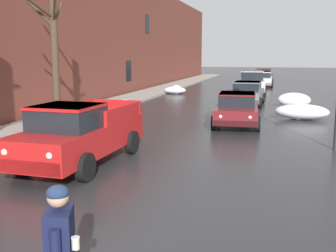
{
  "coord_description": "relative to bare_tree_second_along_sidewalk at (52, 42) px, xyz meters",
  "views": [
    {
      "loc": [
        3.57,
        -4.14,
        3.06
      ],
      "look_at": [
        0.3,
        8.1,
        0.86
      ],
      "focal_mm": 44.1,
      "sensor_mm": 36.0,
      "label": 1
    }
  ],
  "objects": [
    {
      "name": "sedan_red_at_far_intersection",
      "position": [
        6.8,
        33.87,
        -2.77
      ],
      "size": [
        2.26,
        4.47,
        1.42
      ],
      "color": "red",
      "rests_on": "ground"
    },
    {
      "name": "bare_tree_second_along_sidewalk",
      "position": [
        0.0,
        0.0,
        0.0
      ],
      "size": [
        2.29,
        3.29,
        6.62
      ],
      "color": "#423323",
      "rests_on": "ground"
    },
    {
      "name": "pedestrian_with_coffee",
      "position": [
        6.42,
        -10.97,
        -2.49
      ],
      "size": [
        0.48,
        0.63,
        1.76
      ],
      "color": "slate",
      "rests_on": "ground"
    },
    {
      "name": "sedan_grey_parked_kerbside_mid",
      "position": [
        6.69,
        11.17,
        -2.77
      ],
      "size": [
        2.08,
        4.37,
        1.42
      ],
      "color": "slate",
      "rests_on": "ground"
    },
    {
      "name": "sedan_white_queued_behind_truck",
      "position": [
        7.03,
        26.34,
        -2.77
      ],
      "size": [
        2.02,
        4.4,
        1.42
      ],
      "color": "silver",
      "rests_on": "ground"
    },
    {
      "name": "snow_bank_near_corner_left",
      "position": [
        0.71,
        16.94,
        -3.22
      ],
      "size": [
        1.76,
        1.1,
        0.71
      ],
      "color": "white",
      "rests_on": "ground"
    },
    {
      "name": "sedan_maroon_parked_kerbside_close",
      "position": [
        6.83,
        3.41,
        -2.77
      ],
      "size": [
        2.17,
        4.2,
        1.42
      ],
      "color": "maroon",
      "rests_on": "ground"
    },
    {
      "name": "snow_bank_along_left_kerb",
      "position": [
        9.43,
        10.71,
        -3.13
      ],
      "size": [
        1.88,
        0.98,
        0.85
      ],
      "color": "white",
      "rests_on": "ground"
    },
    {
      "name": "snow_bank_mid_block_left",
      "position": [
        0.46,
        5.51,
        -3.21
      ],
      "size": [
        2.59,
        0.98,
        0.76
      ],
      "color": "white",
      "rests_on": "ground"
    },
    {
      "name": "left_sidewalk_slab",
      "position": [
        -1.33,
        7.6,
        -3.46
      ],
      "size": [
        2.62,
        80.0,
        0.12
      ],
      "primitive_type": "cube",
      "color": "gray",
      "rests_on": "ground"
    },
    {
      "name": "pickup_truck_red_approaching_near_lane",
      "position": [
        3.21,
        -4.26,
        -2.64
      ],
      "size": [
        2.19,
        5.15,
        1.76
      ],
      "color": "red",
      "rests_on": "ground"
    },
    {
      "name": "suv_silver_parked_far_down_block",
      "position": [
        6.48,
        18.38,
        -2.53
      ],
      "size": [
        2.4,
        4.69,
        1.82
      ],
      "color": "#B7B7BC",
      "rests_on": "ground"
    },
    {
      "name": "snow_bank_near_corner_right",
      "position": [
        9.66,
        5.94,
        -3.16
      ],
      "size": [
        2.52,
        1.41,
        0.73
      ],
      "color": "white",
      "rests_on": "ground"
    },
    {
      "name": "brick_townhouse_facade",
      "position": [
        -3.14,
        7.6,
        1.07
      ],
      "size": [
        0.63,
        80.0,
        9.18
      ],
      "color": "brown",
      "rests_on": "ground"
    }
  ]
}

